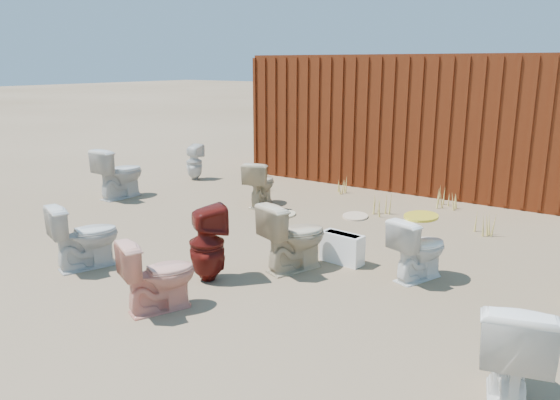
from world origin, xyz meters
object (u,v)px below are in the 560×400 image
Objects in this scene: toilet_front_maroon at (207,243)px; toilet_back_yellowlid at (419,248)px; shipping_container at (417,119)px; toilet_front_c at (85,236)px; toilet_front_pink at (159,275)px; toilet_front_a at (120,173)px; toilet_front_e at (512,351)px; toilet_back_beige_right at (294,236)px; toilet_back_beige_left at (260,183)px; loose_tank at (342,248)px; toilet_back_a at (194,162)px.

toilet_front_maroon is 2.25m from toilet_back_yellowlid.
toilet_front_c is at bearing -100.73° from shipping_container.
toilet_front_a is at bearing -11.22° from toilet_front_pink.
shipping_container reaches higher than toilet_front_pink.
toilet_back_yellowlid is (1.70, 2.11, -0.01)m from toilet_front_pink.
toilet_front_c is at bearing 136.54° from toilet_front_a.
toilet_front_maroon is 1.20× the size of toilet_back_yellowlid.
toilet_front_e is 1.19× the size of toilet_back_yellowlid.
toilet_back_beige_left is at bearing -25.36° from toilet_back_beige_right.
toilet_back_beige_right is (-2.57, 1.27, -0.02)m from toilet_front_e.
shipping_container is 12.00× the size of loose_tank.
toilet_back_a is at bearing -13.04° from toilet_front_maroon.
toilet_back_yellowlid is (5.55, -2.39, -0.01)m from toilet_back_a.
shipping_container is 8.23× the size of toilet_back_beige_left.
toilet_front_e is 1.17× the size of toilet_back_a.
toilet_front_a is at bearing 5.00° from toilet_front_maroon.
toilet_front_c is at bearing 49.64° from toilet_back_yellowlid.
toilet_back_beige_left is at bearing -51.47° from toilet_front_e.
toilet_back_yellowlid is 1.37× the size of loose_tank.
toilet_front_maroon is (-0.12, 0.80, 0.06)m from toilet_front_pink.
toilet_front_maroon is (3.73, -1.88, -0.02)m from toilet_front_a.
toilet_front_c is 3.35m from toilet_back_beige_left.
loose_tank is (1.04, -4.83, -1.02)m from shipping_container.
toilet_back_beige_right is at bearing -82.49° from toilet_front_pink.
toilet_back_beige_right is (1.96, 1.30, 0.02)m from toilet_front_c.
toilet_front_e is 1.12× the size of toilet_back_beige_left.
toilet_front_c is 1.47m from toilet_front_maroon.
toilet_front_e is 2.85m from loose_tank.
toilet_front_maroon is 1.05× the size of toilet_back_beige_right.
toilet_front_e is at bearing 146.38° from toilet_back_yellowlid.
toilet_back_a is 6.04m from toilet_back_yellowlid.
toilet_front_a is 1.24× the size of toilet_back_a.
toilet_front_maroon is 1.18× the size of toilet_back_a.
loose_tank is at bearing -77.82° from shipping_container.
toilet_front_pink is at bearing -87.98° from shipping_container.
shipping_container is 6.97m from toilet_front_pink.
toilet_front_c is at bearing 12.72° from toilet_front_pink.
toilet_front_a reaches higher than toilet_back_a.
toilet_front_e is at bearing -63.64° from shipping_container.
toilet_back_beige_left reaches higher than toilet_front_pink.
toilet_front_a is at bearing 5.84° from toilet_back_beige_right.
toilet_back_yellowlid is at bearing -67.95° from shipping_container.
toilet_front_pink is 1.53m from toilet_front_c.
toilet_back_beige_left is (2.28, -0.87, 0.02)m from toilet_back_a.
loose_tank is (0.92, 1.29, -0.24)m from toilet_front_maroon.
toilet_front_maroon is (1.38, 0.51, 0.04)m from toilet_front_c.
toilet_back_beige_left is (2.28, 0.96, -0.07)m from toilet_front_a.
toilet_back_beige_right reaches higher than toilet_back_a.
toilet_front_pink is 0.81m from toilet_front_maroon.
toilet_front_e is 5.67m from toilet_back_beige_left.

